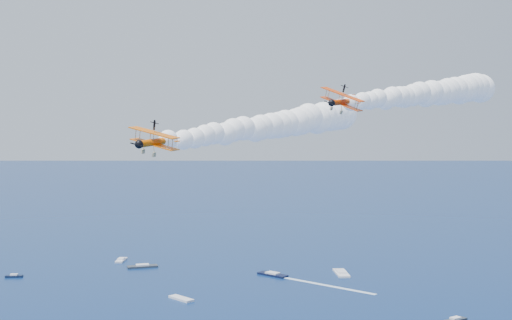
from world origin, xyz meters
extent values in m
cube|color=black|center=(18.08, 165.98, 0.35)|extent=(11.01, 11.46, 0.70)
cube|color=silver|center=(44.24, 165.11, 0.35)|extent=(5.12, 13.81, 0.70)
cube|color=white|center=(-40.09, 200.33, 0.35)|extent=(4.62, 9.81, 0.70)
cube|color=black|center=(-77.49, 175.39, 0.35)|extent=(6.35, 2.43, 0.70)
cube|color=#292F36|center=(61.63, 101.27, 0.35)|extent=(7.78, 5.46, 0.70)
cube|color=silver|center=(-16.57, 135.54, 0.35)|extent=(8.31, 9.59, 0.70)
cube|color=#2C333B|center=(-30.88, 186.73, 0.35)|extent=(12.34, 5.72, 0.70)
cube|color=white|center=(35.08, 147.62, 0.03)|extent=(27.28, 29.24, 0.04)
camera|label=1|loc=(-20.29, -83.83, 57.77)|focal=47.91mm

